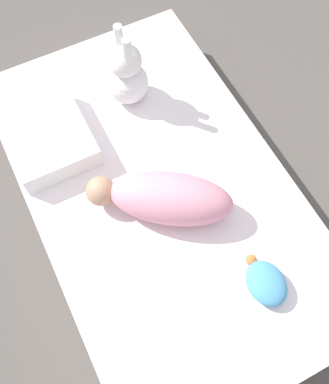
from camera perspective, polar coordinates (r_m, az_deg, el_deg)
The scene contains 6 objects.
ground_plane at distance 1.85m, azimuth -0.62°, elevation -2.30°, with size 12.00×12.00×0.00m, color #514C47.
bed_mattress at distance 1.75m, azimuth -0.66°, elevation -0.94°, with size 1.58×0.92×0.21m.
swaddled_baby at distance 1.55m, azimuth 0.03°, elevation -0.79°, with size 0.40×0.49×0.17m.
pillow at distance 1.77m, azimuth -14.64°, elevation 6.87°, with size 0.36×0.30×0.10m.
bunny_plush at distance 1.79m, azimuth -4.85°, elevation 14.55°, with size 0.17×0.17×0.34m.
turtle_plush at distance 1.54m, azimuth 12.74°, elevation -11.14°, with size 0.19×0.13×0.07m.
Camera 1 is at (-0.66, 0.31, 1.70)m, focal length 42.00 mm.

